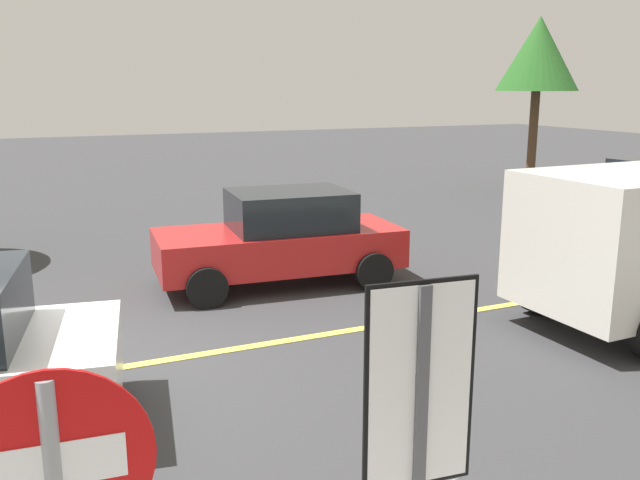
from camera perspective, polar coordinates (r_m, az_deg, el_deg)
ground_plane at (r=8.63m, az=-19.20°, el=-10.60°), size 80.00×80.00×0.00m
lane_marking_centre at (r=9.29m, az=-0.31°, el=-8.09°), size 28.00×0.16×0.01m
speed_limit_sign at (r=3.25m, az=8.25°, el=-16.28°), size 0.54×0.07×2.52m
car_red_near_curb at (r=11.50m, az=-3.25°, el=0.18°), size 4.22×2.21×1.61m
tree_left_verge at (r=22.14m, az=17.93°, el=14.59°), size 2.46×2.46×5.35m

